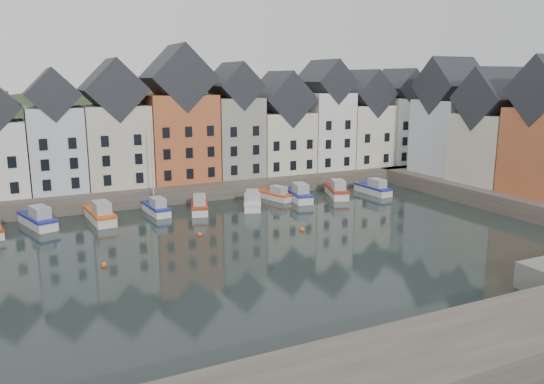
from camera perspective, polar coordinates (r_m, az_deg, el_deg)
ground at (r=47.82m, az=-0.13°, el=-6.62°), size 260.00×260.00×0.00m
far_quay at (r=74.86m, az=-10.18°, el=0.86°), size 90.00×16.00×2.00m
right_quay at (r=73.06m, az=25.85°, el=-0.45°), size 14.00×54.00×2.00m
hillside at (r=104.24m, az=-13.74°, el=-6.89°), size 153.60×70.40×64.00m
far_terrace at (r=72.78m, az=-7.53°, el=6.90°), size 72.37×8.16×17.78m
right_terrace at (r=74.37m, az=22.87°, el=6.20°), size 8.30×24.25×16.36m
mooring_buoys at (r=51.03m, az=-6.83°, el=-5.32°), size 20.50×5.50×0.50m
boat_b at (r=61.26m, az=-23.86°, el=-2.73°), size 3.87×6.94×2.54m
boat_c at (r=60.88m, az=-17.97°, el=-2.34°), size 2.68×7.01×2.64m
boat_d at (r=62.78m, az=-12.34°, el=-1.66°), size 2.25×5.89×11.01m
boat_e at (r=62.88m, az=-7.78°, el=-1.48°), size 3.67×6.41×2.35m
boat_f at (r=64.30m, az=-2.13°, el=-1.04°), size 4.38×6.68×2.46m
boat_g at (r=68.49m, az=0.36°, el=-0.32°), size 3.21×5.58×2.05m
boat_h at (r=68.27m, az=2.83°, el=-0.25°), size 3.16×6.92×2.56m
boat_i at (r=70.93m, az=6.99°, el=0.15°), size 4.27×6.96×2.56m
boat_j at (r=73.27m, az=10.88°, el=0.36°), size 2.13×6.22×2.37m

